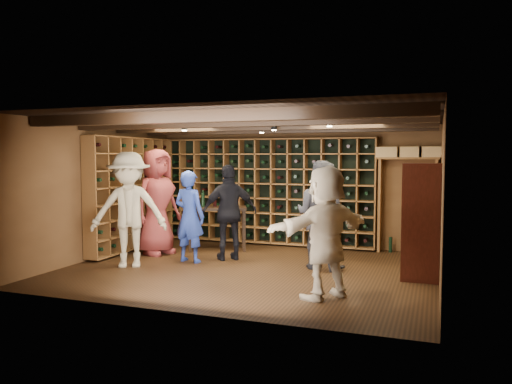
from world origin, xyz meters
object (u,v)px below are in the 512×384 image
(display_cabinet, at_px, (421,224))
(guest_red_floral, at_px, (157,202))
(man_grey_suit, at_px, (320,215))
(guest_woman_black, at_px, (230,212))
(guest_khaki, at_px, (129,210))
(tasting_table, at_px, (217,212))
(guest_beige, at_px, (326,232))
(man_blue_shirt, at_px, (189,216))

(display_cabinet, relative_size, guest_red_floral, 0.86)
(man_grey_suit, distance_m, guest_woman_black, 1.70)
(guest_khaki, height_order, tasting_table, guest_khaki)
(display_cabinet, bearing_deg, guest_beige, -127.96)
(display_cabinet, distance_m, tasting_table, 4.10)
(man_grey_suit, distance_m, guest_beige, 1.78)
(man_grey_suit, bearing_deg, man_blue_shirt, 19.92)
(man_blue_shirt, height_order, guest_khaki, guest_khaki)
(man_blue_shirt, bearing_deg, man_grey_suit, -165.46)
(guest_khaki, height_order, guest_beige, guest_khaki)
(guest_khaki, bearing_deg, guest_red_floral, 69.60)
(tasting_table, bearing_deg, display_cabinet, -40.44)
(display_cabinet, distance_m, guest_beige, 1.87)
(guest_red_floral, distance_m, tasting_table, 1.22)
(guest_khaki, bearing_deg, man_grey_suit, -9.63)
(man_blue_shirt, distance_m, tasting_table, 1.22)
(display_cabinet, bearing_deg, man_blue_shirt, -179.42)
(display_cabinet, xyz_separation_m, guest_red_floral, (-4.84, 0.40, 0.16))
(man_blue_shirt, bearing_deg, guest_khaki, 49.18)
(guest_khaki, bearing_deg, guest_woman_black, 11.05)
(man_blue_shirt, distance_m, guest_khaki, 1.07)
(guest_woman_black, distance_m, guest_beige, 2.83)
(guest_beige, bearing_deg, tasting_table, -96.72)
(guest_beige, bearing_deg, guest_red_floral, -79.95)
(man_blue_shirt, relative_size, guest_beige, 0.92)
(guest_woman_black, bearing_deg, guest_khaki, 1.96)
(display_cabinet, relative_size, man_blue_shirt, 1.07)
(man_grey_suit, distance_m, guest_khaki, 3.25)
(guest_khaki, bearing_deg, guest_beige, -38.95)
(man_grey_suit, xyz_separation_m, guest_beige, (0.46, -1.72, -0.02))
(guest_red_floral, bearing_deg, guest_khaki, -155.86)
(guest_red_floral, distance_m, guest_khaki, 1.15)
(man_blue_shirt, distance_m, guest_woman_black, 0.73)
(display_cabinet, bearing_deg, guest_khaki, -171.06)
(guest_khaki, relative_size, guest_beige, 1.11)
(guest_red_floral, height_order, guest_woman_black, guest_red_floral)
(man_grey_suit, relative_size, guest_red_floral, 0.89)
(man_blue_shirt, xyz_separation_m, guest_woman_black, (0.61, 0.40, 0.05))
(display_cabinet, bearing_deg, guest_red_floral, 175.31)
(man_blue_shirt, relative_size, guest_red_floral, 0.81)
(man_grey_suit, relative_size, guest_beige, 1.03)
(man_grey_suit, relative_size, tasting_table, 1.41)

